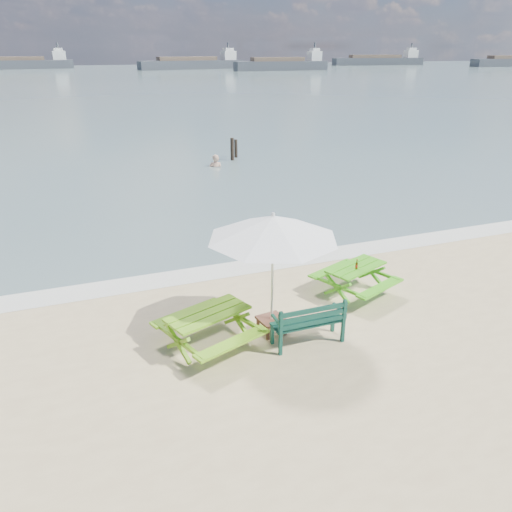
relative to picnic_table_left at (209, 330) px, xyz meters
name	(u,v)px	position (x,y,z in m)	size (l,w,h in m)	color
sea	(84,82)	(2.19, 83.71, -0.36)	(300.00, 300.00, 0.00)	slate
foam_strip	(255,266)	(2.19, 3.31, -0.36)	(22.00, 0.90, 0.01)	silver
picnic_table_left	(209,330)	(0.00, 0.00, 0.00)	(2.09, 2.20, 0.76)	#65A218
picnic_table_right	(355,280)	(3.82, 0.97, -0.02)	(1.99, 2.09, 0.71)	#41A619
park_bench	(308,330)	(1.85, -0.54, -0.09)	(1.44, 0.50, 0.88)	#0D382D
side_table	(272,325)	(1.33, 0.05, -0.19)	(0.57, 0.57, 0.33)	brown
patio_umbrella	(273,227)	(1.33, 0.05, 1.92)	(2.87, 2.87, 2.51)	silver
beer_bottle	(357,266)	(3.74, 0.84, 0.42)	(0.06, 0.06, 0.23)	brown
swimmer	(216,174)	(4.60, 15.18, -0.72)	(0.77, 0.59, 1.88)	tan
mooring_pilings	(234,151)	(5.97, 16.48, 0.06)	(0.57, 0.77, 1.33)	black
cargo_ships	(294,63)	(58.96, 124.02, 0.82)	(161.54, 37.30, 4.40)	#393D44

